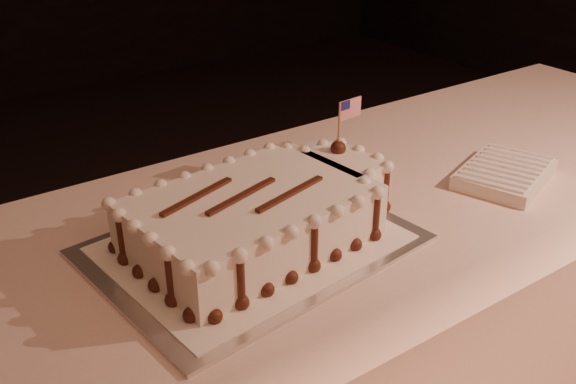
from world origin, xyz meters
TOP-DOWN VIEW (x-y plane):
  - banquet_table at (0.00, 0.60)m, footprint 2.40×0.80m
  - cake_board at (-0.25, 0.57)m, footprint 0.60×0.47m
  - doily at (-0.25, 0.57)m, footprint 0.53×0.43m
  - sheet_cake at (-0.22, 0.57)m, footprint 0.53×0.34m
  - napkin_stack at (0.35, 0.48)m, footprint 0.27×0.23m
  - side_plate at (0.12, 0.81)m, footprint 0.14×0.14m

SIDE VIEW (x-z plane):
  - banquet_table at x=0.00m, z-range 0.00..0.75m
  - cake_board at x=-0.25m, z-range 0.75..0.76m
  - side_plate at x=0.12m, z-range 0.75..0.76m
  - doily at x=-0.25m, z-range 0.76..0.76m
  - napkin_stack at x=0.35m, z-range 0.75..0.78m
  - sheet_cake at x=-0.22m, z-range 0.71..0.91m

